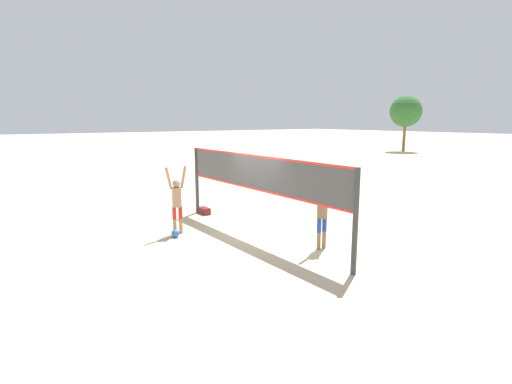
{
  "coord_description": "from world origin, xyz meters",
  "views": [
    {
      "loc": [
        9.4,
        -6.77,
        3.44
      ],
      "look_at": [
        0.0,
        0.0,
        1.34
      ],
      "focal_mm": 28.0,
      "sensor_mm": 36.0,
      "label": 1
    }
  ],
  "objects": [
    {
      "name": "gear_bag",
      "position": [
        -3.38,
        0.08,
        0.12
      ],
      "size": [
        0.52,
        0.26,
        0.24
      ],
      "color": "maroon",
      "rests_on": "ground_plane"
    },
    {
      "name": "volleyball_net",
      "position": [
        0.0,
        0.0,
        1.7
      ],
      "size": [
        7.64,
        0.13,
        2.43
      ],
      "color": "#38383D",
      "rests_on": "ground_plane"
    },
    {
      "name": "ground_plane",
      "position": [
        0.0,
        0.0,
        0.0
      ],
      "size": [
        200.0,
        200.0,
        0.0
      ],
      "primitive_type": "plane",
      "color": "beige"
    },
    {
      "name": "tree_left_cluster",
      "position": [
        -16.91,
        32.21,
        4.31
      ],
      "size": [
        3.39,
        3.39,
        6.02
      ],
      "color": "brown",
      "rests_on": "ground_plane"
    },
    {
      "name": "volleyball",
      "position": [
        -1.25,
        -2.05,
        0.12
      ],
      "size": [
        0.24,
        0.24,
        0.24
      ],
      "color": "blue",
      "rests_on": "ground_plane"
    },
    {
      "name": "player_spiker",
      "position": [
        -1.57,
        -1.82,
        1.09
      ],
      "size": [
        0.28,
        0.7,
        2.07
      ],
      "rotation": [
        0.0,
        0.0,
        1.57
      ],
      "color": "tan",
      "rests_on": "ground_plane"
    },
    {
      "name": "player_blocker",
      "position": [
        2.03,
        0.72,
        1.11
      ],
      "size": [
        0.28,
        0.7,
        2.1
      ],
      "rotation": [
        0.0,
        0.0,
        -1.57
      ],
      "color": "#8C664C",
      "rests_on": "ground_plane"
    }
  ]
}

